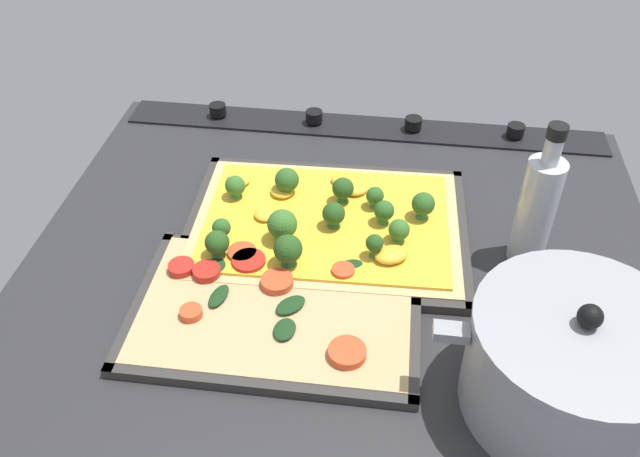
# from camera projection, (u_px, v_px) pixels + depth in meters

# --- Properties ---
(ground_plane) EXTENTS (0.82, 0.72, 0.03)m
(ground_plane) POSITION_uv_depth(u_px,v_px,m) (342.00, 268.00, 0.87)
(ground_plane) COLOR #28282B
(stove_control_panel) EXTENTS (0.79, 0.07, 0.03)m
(stove_control_panel) POSITION_uv_depth(u_px,v_px,m) (363.00, 126.00, 1.10)
(stove_control_panel) COLOR black
(stove_control_panel) RESTS_ON ground_plane
(baking_tray_front) EXTENTS (0.39, 0.29, 0.01)m
(baking_tray_front) POSITION_uv_depth(u_px,v_px,m) (326.00, 228.00, 0.91)
(baking_tray_front) COLOR #33302D
(baking_tray_front) RESTS_ON ground_plane
(broccoli_pizza) EXTENTS (0.36, 0.27, 0.06)m
(broccoli_pizza) POSITION_uv_depth(u_px,v_px,m) (323.00, 221.00, 0.89)
(broccoli_pizza) COLOR tan
(broccoli_pizza) RESTS_ON baking_tray_front
(baking_tray_back) EXTENTS (0.34, 0.23, 0.01)m
(baking_tray_back) POSITION_uv_depth(u_px,v_px,m) (276.00, 312.00, 0.79)
(baking_tray_back) COLOR #33302D
(baking_tray_back) RESTS_ON ground_plane
(veggie_pizza_back) EXTENTS (0.32, 0.21, 0.02)m
(veggie_pizza_back) POSITION_uv_depth(u_px,v_px,m) (273.00, 305.00, 0.79)
(veggie_pizza_back) COLOR tan
(veggie_pizza_back) RESTS_ON baking_tray_back
(cooking_pot) EXTENTS (0.28, 0.21, 0.15)m
(cooking_pot) POSITION_uv_depth(u_px,v_px,m) (571.00, 366.00, 0.66)
(cooking_pot) COLOR gray
(cooking_pot) RESTS_ON ground_plane
(oil_bottle) EXTENTS (0.05, 0.05, 0.20)m
(oil_bottle) POSITION_uv_depth(u_px,v_px,m) (537.00, 208.00, 0.82)
(oil_bottle) COLOR #B7BCC6
(oil_bottle) RESTS_ON ground_plane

